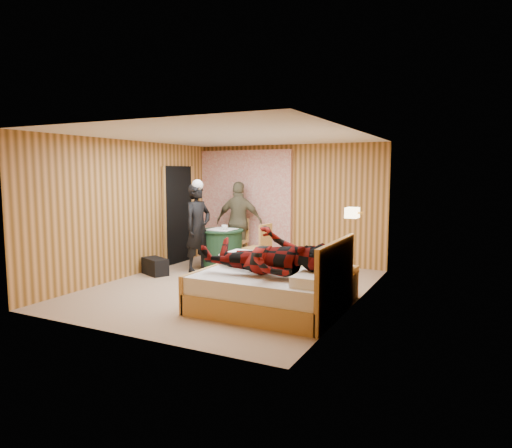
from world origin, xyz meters
The scene contains 23 objects.
floor centered at (0.00, 0.00, 0.00)m, with size 4.20×5.00×0.01m, color tan.
ceiling centered at (0.00, 0.00, 2.50)m, with size 4.20×5.00×0.01m, color white.
wall_back centered at (0.00, 2.50, 1.25)m, with size 4.20×0.02×2.50m, color tan.
wall_left centered at (-2.10, 0.00, 1.25)m, with size 0.02×5.00×2.50m, color tan.
wall_right centered at (2.10, 0.00, 1.25)m, with size 0.02×5.00×2.50m, color tan.
curtain centered at (-1.00, 2.43, 1.20)m, with size 2.20×0.08×2.40m, color beige.
doorway centered at (-2.06, 1.40, 1.02)m, with size 0.06×0.90×2.05m, color black.
wall_lamp centered at (1.92, 0.45, 1.30)m, with size 0.26×0.24×0.16m.
bed centered at (1.13, -0.80, 0.30)m, with size 1.97×1.52×1.04m.
nightstand centered at (1.88, 0.13, 0.26)m, with size 0.38×0.52×0.50m.
round_table centered at (-0.97, 1.35, 0.40)m, with size 0.89×0.89×0.79m.
chair_far centered at (-0.98, 2.05, 0.54)m, with size 0.48×0.48×0.93m.
chair_near centered at (-0.05, 1.26, 0.55)m, with size 0.48×0.48×0.95m.
duffel_bag centered at (-1.76, 0.23, 0.16)m, with size 0.55×0.29×0.31m, color black.
sneaker_left centered at (-0.58, 1.02, 0.07)m, with size 0.29×0.12×0.13m, color white.
sneaker_right centered at (-0.50, 0.61, 0.06)m, with size 0.29×0.12×0.13m, color white.
woman_standing centered at (-1.20, 0.85, 0.85)m, with size 0.62×0.41×1.70m, color black.
man_at_table centered at (-0.97, 2.09, 0.86)m, with size 1.01×0.42×1.72m, color brown.
man_on_bed centered at (1.15, -1.03, 0.95)m, with size 1.77×0.67×0.86m, color #650C09.
book_lower centered at (1.88, 0.08, 0.51)m, with size 0.17×0.22×0.02m, color white.
book_upper centered at (1.88, 0.08, 0.53)m, with size 0.16×0.22×0.02m, color white.
cup_nightstand centered at (1.88, 0.26, 0.55)m, with size 0.10×0.10×0.09m, color white.
cup_table centered at (-0.87, 1.30, 0.83)m, with size 0.12×0.12×0.10m, color white.
Camera 1 is at (3.73, -6.46, 1.92)m, focal length 32.00 mm.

